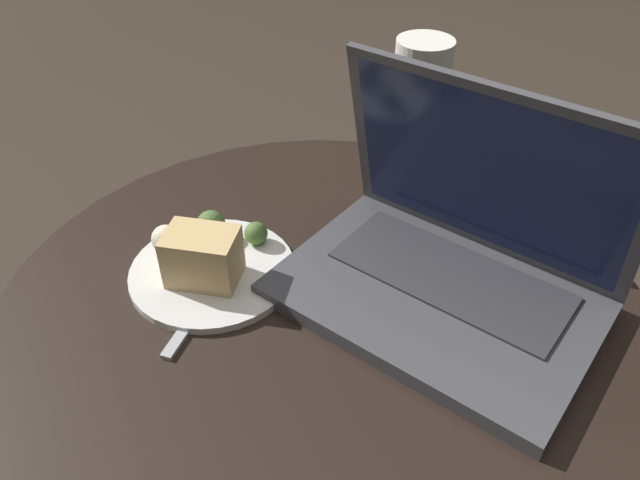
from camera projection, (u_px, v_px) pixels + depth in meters
name	position (u px, v px, depth m)	size (l,w,h in m)	color
table	(322.00, 380.00, 0.75)	(0.71, 0.71, 0.50)	black
laptop	(452.00, 257.00, 0.66)	(0.34, 0.25, 0.23)	#47474C
beer_glass	(414.00, 131.00, 0.74)	(0.06, 0.06, 0.22)	#C6701E
snack_plate	(208.00, 260.00, 0.70)	(0.19, 0.19, 0.07)	silver
fork	(211.00, 292.00, 0.68)	(0.06, 0.17, 0.01)	#B2B2B7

